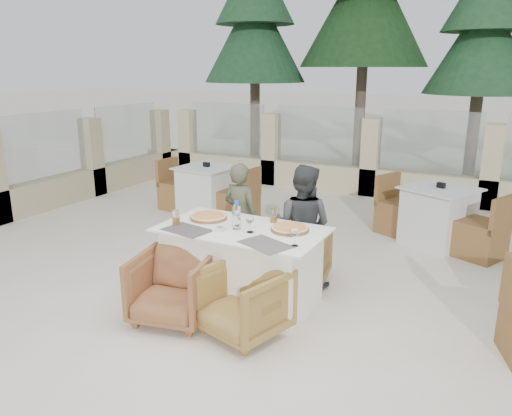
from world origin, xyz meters
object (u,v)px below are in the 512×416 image
at_px(beer_glass_right, 274,216).
at_px(pizza_right, 290,228).
at_px(wine_glass_corner, 295,236).
at_px(diner_right, 302,226).
at_px(armchair_far_left, 243,245).
at_px(beer_glass_left, 176,217).
at_px(wine_glass_centre, 236,216).
at_px(bg_table_a, 207,191).
at_px(pizza_left, 209,217).
at_px(wine_glass_near, 250,223).
at_px(armchair_near_right, 243,301).
at_px(water_bottle, 237,215).
at_px(diner_left, 241,217).
at_px(dining_table, 242,266).
at_px(olive_dish, 220,229).
at_px(armchair_near_left, 173,287).
at_px(armchair_far_right, 299,255).

bearing_deg(beer_glass_right, pizza_right, -34.77).
height_order(wine_glass_corner, diner_right, diner_right).
bearing_deg(armchair_far_left, beer_glass_left, 83.39).
relative_size(wine_glass_centre, wine_glass_corner, 1.00).
height_order(beer_glass_right, diner_right, diner_right).
bearing_deg(bg_table_a, pizza_left, -51.57).
height_order(wine_glass_centre, wine_glass_near, same).
bearing_deg(armchair_near_right, water_bottle, 140.96).
bearing_deg(beer_glass_right, diner_left, 145.29).
distance_m(dining_table, bg_table_a, 3.17).
relative_size(armchair_far_left, diner_left, 0.53).
height_order(olive_dish, armchair_near_left, olive_dish).
bearing_deg(diner_left, diner_right, -177.20).
height_order(wine_glass_near, armchair_far_left, wine_glass_near).
xyz_separation_m(dining_table, bg_table_a, (-2.00, 2.47, 0.00)).
relative_size(beer_glass_right, bg_table_a, 0.08).
bearing_deg(wine_glass_near, armchair_near_right, -68.77).
height_order(beer_glass_right, bg_table_a, beer_glass_right).
distance_m(wine_glass_near, armchair_far_right, 0.99).
bearing_deg(armchair_near_right, wine_glass_corner, 60.20).
relative_size(wine_glass_centre, beer_glass_left, 1.27).
distance_m(pizza_left, water_bottle, 0.45).
bearing_deg(diner_left, dining_table, 128.68).
bearing_deg(armchair_near_left, armchair_far_right, 51.16).
distance_m(olive_dish, diner_left, 0.96).
height_order(armchair_far_right, diner_right, diner_right).
bearing_deg(olive_dish, diner_left, 106.91).
distance_m(pizza_left, armchair_far_left, 0.80).
relative_size(dining_table, olive_dish, 14.55).
xyz_separation_m(beer_glass_right, armchair_near_left, (-0.58, -0.93, -0.52)).
relative_size(armchair_near_left, diner_left, 0.56).
bearing_deg(diner_left, armchair_far_right, -172.89).
height_order(wine_glass_centre, diner_left, diner_left).
bearing_deg(pizza_right, dining_table, -161.60).
bearing_deg(beer_glass_left, armchair_near_right, -20.49).
xyz_separation_m(dining_table, olive_dish, (-0.15, -0.16, 0.41)).
xyz_separation_m(armchair_far_right, diner_right, (0.06, -0.06, 0.36)).
bearing_deg(dining_table, wine_glass_corner, -19.01).
xyz_separation_m(wine_glass_centre, beer_glass_left, (-0.53, -0.26, -0.02)).
bearing_deg(beer_glass_right, bg_table_a, 135.50).
distance_m(armchair_far_right, bg_table_a, 2.89).
distance_m(wine_glass_near, armchair_far_left, 1.12).
bearing_deg(bg_table_a, diner_right, -32.28).
distance_m(beer_glass_right, armchair_far_right, 0.68).
bearing_deg(armchair_far_left, diner_left, -4.40).
bearing_deg(pizza_left, wine_glass_near, -17.72).
bearing_deg(armchair_far_left, diner_right, -177.96).
height_order(dining_table, bg_table_a, same).
xyz_separation_m(pizza_left, pizza_right, (0.89, 0.03, -0.00)).
bearing_deg(water_bottle, beer_glass_left, -165.28).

